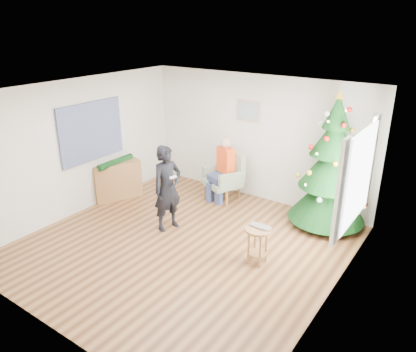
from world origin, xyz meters
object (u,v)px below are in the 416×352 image
Objects in this scene: standing_man at (167,188)px; console at (117,181)px; armchair at (225,182)px; christmas_tree at (331,168)px; stool at (258,246)px.

console is (-1.73, 0.38, -0.39)m from standing_man.
standing_man is 1.81m from console.
christmas_tree is at bearing 26.64° from armchair.
standing_man is (-0.12, -1.72, 0.42)m from armchair.
stool is (-0.43, -1.87, -0.82)m from christmas_tree.
armchair is (-1.77, 1.81, 0.05)m from stool.
standing_man reaches higher than armchair.
armchair is at bearing -178.28° from christmas_tree.
armchair is 2.28m from console.
console reaches higher than stool.
standing_man reaches higher than console.
christmas_tree reaches higher than stool.
standing_man is at bearing 177.26° from stool.
armchair is (-2.20, -0.07, -0.77)m from christmas_tree.
stool is at bearing -77.94° from standing_man.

